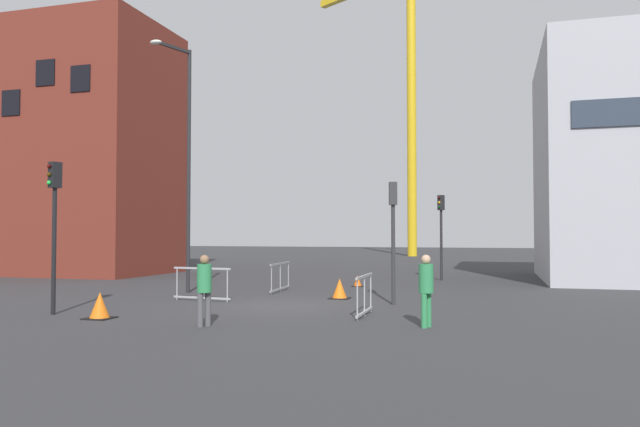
{
  "coord_description": "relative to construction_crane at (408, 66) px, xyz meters",
  "views": [
    {
      "loc": [
        6.13,
        -17.26,
        2.17
      ],
      "look_at": [
        0.0,
        3.98,
        2.91
      ],
      "focal_mm": 34.03,
      "sensor_mm": 36.0,
      "label": 1
    }
  ],
  "objects": [
    {
      "name": "safety_barrier_front",
      "position": [
        -1.08,
        -41.13,
        -18.11
      ],
      "size": [
        2.12,
        0.28,
        1.08
      ],
      "color": "#9EA0A5",
      "rests_on": "ground"
    },
    {
      "name": "streetlamp_tall",
      "position": [
        -2.86,
        -39.04,
        -13.47
      ],
      "size": [
        0.79,
        1.7,
        9.02
      ],
      "color": "#232326",
      "rests_on": "ground"
    },
    {
      "name": "traffic_light_island",
      "position": [
        5.07,
        -40.51,
        -16.13
      ],
      "size": [
        0.3,
        0.39,
        3.76
      ],
      "color": "#2D2D30",
      "rests_on": "ground"
    },
    {
      "name": "safety_barrier_left_run",
      "position": [
        0.29,
        -37.42,
        -18.1
      ],
      "size": [
        0.22,
        2.53,
        1.08
      ],
      "color": "gray",
      "rests_on": "ground"
    },
    {
      "name": "traffic_cone_striped",
      "position": [
        3.06,
        -39.26,
        -18.36
      ],
      "size": [
        0.66,
        0.66,
        0.67
      ],
      "color": "black",
      "rests_on": "ground"
    },
    {
      "name": "ground",
      "position": [
        1.93,
        -41.72,
        -18.67
      ],
      "size": [
        160.0,
        160.0,
        0.0
      ],
      "primitive_type": "plane",
      "color": "#333335"
    },
    {
      "name": "construction_crane",
      "position": [
        0.0,
        0.0,
        0.0
      ],
      "size": [
        17.19,
        10.67,
        28.64
      ],
      "color": "gold",
      "rests_on": "ground"
    },
    {
      "name": "brick_building",
      "position": [
        -14.22,
        -30.81,
        -11.94
      ],
      "size": [
        10.22,
        6.91,
        13.45
      ],
      "color": "maroon",
      "rests_on": "ground"
    },
    {
      "name": "traffic_cone_by_barrier",
      "position": [
        2.63,
        -34.55,
        -18.46
      ],
      "size": [
        0.46,
        0.46,
        0.46
      ],
      "color": "black",
      "rests_on": "ground"
    },
    {
      "name": "pedestrian_waiting",
      "position": [
        6.52,
        -44.75,
        -17.69
      ],
      "size": [
        0.34,
        0.34,
        1.68
      ],
      "color": "#2D844C",
      "rests_on": "ground"
    },
    {
      "name": "traffic_cone_on_verge",
      "position": [
        -1.66,
        -45.6,
        -18.35
      ],
      "size": [
        0.67,
        0.67,
        0.68
      ],
      "color": "black",
      "rests_on": "ground"
    },
    {
      "name": "traffic_light_median",
      "position": [
        -3.37,
        -45.27,
        -15.92
      ],
      "size": [
        0.31,
        0.39,
        4.11
      ],
      "color": "black",
      "rests_on": "ground"
    },
    {
      "name": "traffic_light_far",
      "position": [
        5.66,
        -30.22,
        -16.0
      ],
      "size": [
        0.33,
        0.39,
        3.98
      ],
      "color": "#232326",
      "rests_on": "ground"
    },
    {
      "name": "safety_barrier_right_run",
      "position": [
        4.74,
        -43.23,
        -18.11
      ],
      "size": [
        0.09,
        2.05,
        1.08
      ],
      "color": "#9EA0A5",
      "rests_on": "ground"
    },
    {
      "name": "pedestrian_walking",
      "position": [
        1.51,
        -46.04,
        -17.7
      ],
      "size": [
        0.34,
        0.34,
        1.67
      ],
      "color": "#4C4C51",
      "rests_on": "ground"
    }
  ]
}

